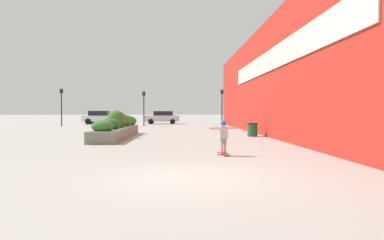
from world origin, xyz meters
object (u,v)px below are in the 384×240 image
Objects in this scene: car_center_left at (100,117)px; traffic_light_left at (144,103)px; car_leftmost at (162,117)px; traffic_light_right at (222,101)px; trash_bin at (252,130)px; traffic_light_far_left at (61,101)px; skateboard at (223,153)px; skateboarder at (223,133)px.

car_center_left is 8.18m from traffic_light_left.
traffic_light_right is (6.50, -6.22, 1.76)m from car_leftmost.
car_center_left is (-13.84, 20.52, 0.42)m from trash_bin.
traffic_light_far_left reaches higher than car_center_left.
traffic_light_left is at bearing 86.07° from skateboard.
traffic_light_left is at bearing 45.86° from car_center_left.
car_leftmost is at bearing 80.58° from skateboarder.
skateboard is at bearing -173.17° from car_leftmost.
traffic_light_left is (5.75, -5.58, 1.61)m from car_center_left.
traffic_light_left is 8.10m from traffic_light_right.
car_leftmost is (-6.49, 21.16, 0.39)m from trash_bin.
trash_bin is 0.20× the size of car_center_left.
car_center_left is at bearing 94.21° from skateboard.
skateboard is at bearing -97.00° from traffic_light_right.
car_leftmost is 12.06m from traffic_light_far_left.
skateboarder is at bearing -173.17° from car_leftmost.
skateboarder is 23.99m from traffic_light_right.
skateboarder is at bearing 20.46° from car_center_left.
car_center_left reaches higher than trash_bin.
traffic_light_right is at bearing -133.72° from car_leftmost.
car_center_left is (-10.94, 29.32, 0.07)m from skateboarder.
skateboarder is 26.83m from traffic_light_far_left.
traffic_light_left is at bearing 86.07° from skateboarder.
traffic_light_right is 16.32m from traffic_light_far_left.
traffic_light_far_left is (-2.46, -6.15, 1.74)m from car_center_left.
traffic_light_left reaches higher than skateboarder.
traffic_light_right reaches higher than car_center_left.
skateboarder is 0.29× the size of traffic_light_far_left.
traffic_light_left reaches higher than skateboard.
skateboarder is 9.28m from trash_bin.
car_center_left reaches higher than skateboarder.
car_center_left is at bearing 94.95° from car_leftmost.
skateboard is at bearing 20.46° from car_center_left.
skateboard is 31.31m from car_center_left.
trash_bin is 0.21× the size of traffic_light_far_left.
car_leftmost is at bearing 94.95° from car_center_left.
traffic_light_right is (2.91, 23.74, 2.49)m from skateboard.
trash_bin is 21.84m from traffic_light_far_left.
trash_bin is at bearing -90.04° from traffic_light_right.
car_leftmost is (-3.59, 29.96, 0.73)m from skateboard.
trash_bin is 0.19× the size of car_leftmost.
car_leftmost is at bearing 107.06° from trash_bin.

